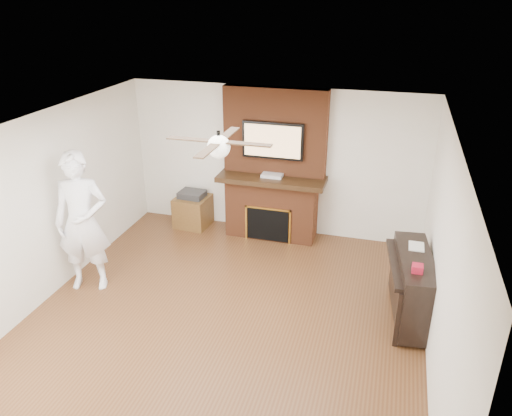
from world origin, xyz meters
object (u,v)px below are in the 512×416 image
(person, at_px, (82,222))
(piano, at_px, (412,285))
(fireplace, at_px, (273,180))
(side_table, at_px, (193,210))

(person, xyz_separation_m, piano, (4.38, 0.46, -0.52))
(fireplace, distance_m, person, 3.12)
(piano, bearing_deg, fireplace, 134.46)
(fireplace, relative_size, person, 1.25)
(person, height_order, piano, person)
(person, bearing_deg, side_table, 56.37)
(person, height_order, side_table, person)
(person, xyz_separation_m, side_table, (0.66, 2.24, -0.70))
(fireplace, relative_size, piano, 1.78)
(side_table, height_order, piano, piano)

